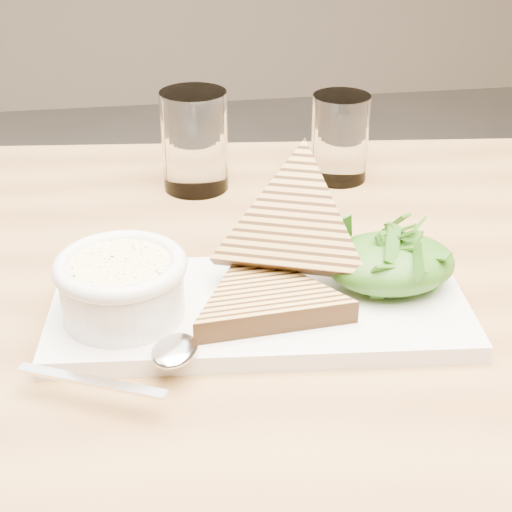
{
  "coord_description": "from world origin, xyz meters",
  "views": [
    {
      "loc": [
        -0.33,
        -0.6,
        1.16
      ],
      "look_at": [
        -0.23,
        -0.01,
        0.83
      ],
      "focal_mm": 55.0,
      "sensor_mm": 36.0,
      "label": 1
    }
  ],
  "objects": [
    {
      "name": "platter",
      "position": [
        -0.23,
        -0.03,
        0.78
      ],
      "size": [
        0.37,
        0.2,
        0.02
      ],
      "primitive_type": "cube",
      "rotation": [
        0.0,
        0.0,
        -0.1
      ],
      "color": "white",
      "rests_on": "table_top"
    },
    {
      "name": "glass_far",
      "position": [
        -0.09,
        0.26,
        0.83
      ],
      "size": [
        0.07,
        0.07,
        0.1
      ],
      "primitive_type": "cylinder",
      "color": "white",
      "rests_on": "table_top"
    },
    {
      "name": "spoon_handle",
      "position": [
        -0.38,
        -0.13,
        0.8
      ],
      "size": [
        0.11,
        0.06,
        0.0
      ],
      "primitive_type": "cube",
      "rotation": [
        0.0,
        0.0,
        -0.44
      ],
      "color": "silver",
      "rests_on": "platter"
    },
    {
      "name": "table_top",
      "position": [
        -0.2,
        0.01,
        0.76
      ],
      "size": [
        1.25,
        0.91,
        0.04
      ],
      "primitive_type": "cube",
      "rotation": [
        0.0,
        0.0,
        -0.11
      ],
      "color": "brown",
      "rests_on": "ground"
    },
    {
      "name": "sandwich_flat",
      "position": [
        -0.23,
        -0.04,
        0.8
      ],
      "size": [
        0.17,
        0.17,
        0.02
      ],
      "primitive_type": null,
      "rotation": [
        0.0,
        0.0,
        0.09
      ],
      "color": "tan",
      "rests_on": "platter"
    },
    {
      "name": "sandwich_lean",
      "position": [
        -0.2,
        0.01,
        0.84
      ],
      "size": [
        0.21,
        0.22,
        0.18
      ],
      "primitive_type": null,
      "rotation": [
        0.81,
        0.0,
        -0.36
      ],
      "color": "tan",
      "rests_on": "sandwich_flat"
    },
    {
      "name": "arugula_pile",
      "position": [
        -0.12,
        -0.02,
        0.82
      ],
      "size": [
        0.11,
        0.1,
        0.05
      ],
      "primitive_type": null,
      "color": "#34681B",
      "rests_on": "platter"
    },
    {
      "name": "bowl_rim",
      "position": [
        -0.35,
        -0.03,
        0.84
      ],
      "size": [
        0.11,
        0.11,
        0.01
      ],
      "primitive_type": "torus",
      "color": "white",
      "rests_on": "soup_bowl"
    },
    {
      "name": "spoon_bowl",
      "position": [
        -0.31,
        -0.1,
        0.8
      ],
      "size": [
        0.05,
        0.06,
        0.01
      ],
      "primitive_type": "ellipsoid",
      "rotation": [
        0.0,
        0.0,
        -0.44
      ],
      "color": "silver",
      "rests_on": "platter"
    },
    {
      "name": "soup_bowl",
      "position": [
        -0.35,
        -0.03,
        0.81
      ],
      "size": [
        0.1,
        0.1,
        0.04
      ],
      "primitive_type": "cylinder",
      "color": "white",
      "rests_on": "platter"
    },
    {
      "name": "soup",
      "position": [
        -0.35,
        -0.03,
        0.84
      ],
      "size": [
        0.09,
        0.09,
        0.01
      ],
      "primitive_type": "cylinder",
      "color": "beige",
      "rests_on": "soup_bowl"
    },
    {
      "name": "glass_near",
      "position": [
        -0.26,
        0.26,
        0.83
      ],
      "size": [
        0.08,
        0.08,
        0.12
      ],
      "primitive_type": "cylinder",
      "color": "white",
      "rests_on": "table_top"
    },
    {
      "name": "salad_base",
      "position": [
        -0.12,
        -0.02,
        0.81
      ],
      "size": [
        0.12,
        0.09,
        0.04
      ],
      "primitive_type": "ellipsoid",
      "color": "#19420E",
      "rests_on": "platter"
    }
  ]
}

